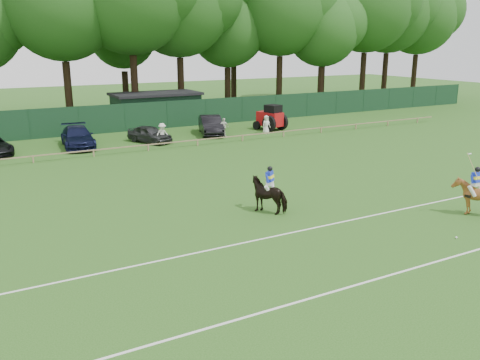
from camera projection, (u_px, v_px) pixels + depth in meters
ground at (263, 229)px, 21.94m from camera, size 160.00×160.00×0.00m
horse_dark at (270, 195)px, 23.97m from camera, size 1.85×2.11×1.65m
horse_chestnut at (474, 197)px, 23.49m from camera, size 1.48×1.65×1.76m
sedan_navy at (78, 137)px, 38.70m from camera, size 2.71×5.60×1.57m
hatch_grey at (150, 134)px, 40.51m from camera, size 3.12×4.28×1.36m
estate_black at (211, 125)px, 44.05m from camera, size 3.19×5.21×1.62m
spectator_left at (162, 134)px, 39.65m from camera, size 1.14×0.73×1.69m
spectator_mid at (224, 127)px, 43.01m from camera, size 0.94×0.40×1.59m
spectator_right at (266, 125)px, 44.34m from camera, size 0.83×0.59×1.61m
rider_dark at (270, 180)px, 23.77m from camera, size 0.84×0.66×1.41m
rider_chestnut at (476, 180)px, 23.27m from camera, size 0.94×0.59×2.05m
polo_ball at (456, 238)px, 20.82m from camera, size 0.09×0.09×0.09m
pitch_lines at (312, 258)px, 18.98m from camera, size 60.00×5.10×0.01m
pitch_rail at (135, 146)px, 37.02m from camera, size 62.10×0.10×0.50m
perimeter_fence at (103, 119)px, 44.41m from camera, size 92.08×0.08×2.50m
utility_shed at (156, 108)px, 49.67m from camera, size 8.40×4.40×3.04m
tree_row at (103, 120)px, 52.43m from camera, size 96.00×12.00×21.00m
tractor at (271, 118)px, 46.14m from camera, size 2.48×3.13×2.31m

